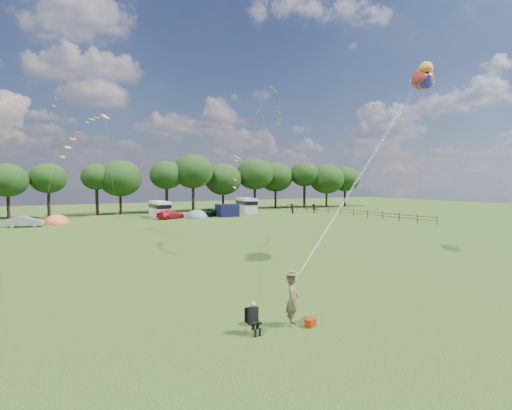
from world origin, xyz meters
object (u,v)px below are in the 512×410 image
tent_greyblue (197,218)px  camp_chair (253,314)px  car_d (211,212)px  campervan_d (246,205)px  car_c (171,214)px  tent_orange (57,224)px  fish_kite (423,78)px  kite_flyer (292,300)px  car_b (25,222)px  walker_b (314,208)px  walker_a (292,209)px  campervan_c (160,209)px

tent_greyblue → camp_chair: 48.83m
car_d → campervan_d: bearing=-81.0°
camp_chair → car_c: bearing=77.2°
tent_orange → tent_greyblue: (18.93, -1.05, 0.00)m
car_d → fish_kite: size_ratio=1.14×
tent_orange → kite_flyer: bearing=-84.9°
car_b → walker_b: 43.68m
campervan_d → car_d: bearing=121.8°
walker_a → walker_b: walker_a is taller
car_b → tent_orange: (3.69, 2.18, -0.65)m
car_b → campervan_d: bearing=-67.6°
tent_orange → kite_flyer: size_ratio=1.74×
kite_flyer → camp_chair: (-1.79, -0.03, -0.28)m
car_b → car_c: car_b is taller
car_b → fish_kite: bearing=-135.9°
campervan_d → fish_kite: (-10.16, -44.07, 11.43)m
car_b → fish_kite: (23.68, -37.95, 12.12)m
campervan_d → tent_orange: size_ratio=1.58×
tent_orange → fish_kite: bearing=-63.5°
campervan_c → tent_greyblue: campervan_c is taller
fish_kite → car_d: bearing=36.1°
campervan_d → walker_b: bearing=-112.3°
car_c → camp_chair: (-12.76, -46.67, 0.06)m
walker_a → walker_b: size_ratio=1.07×
campervan_c → camp_chair: bearing=168.3°
car_c → tent_greyblue: 3.91m
car_b → car_c: size_ratio=0.87×
car_c → campervan_d: size_ratio=0.80×
kite_flyer → walker_a: kite_flyer is taller
tent_orange → walker_a: bearing=-2.4°
tent_orange → tent_greyblue: 18.95m
campervan_d → tent_orange: campervan_d is taller
campervan_c → tent_orange: (-14.53, -2.80, -1.30)m
car_b → camp_chair: (6.07, -44.80, 0.04)m
car_d → fish_kite: 42.48m
camp_chair → campervan_d: bearing=63.9°
fish_kite → walker_b: (20.00, 37.99, -12.00)m
car_b → walker_a: walker_a is taller
tent_orange → tent_greyblue: size_ratio=0.96×
walker_b → tent_greyblue: bearing=-18.3°
campervan_c → campervan_d: size_ratio=0.93×
fish_kite → walker_b: bearing=11.0°
car_c → camp_chair: bearing=139.9°
car_c → tent_greyblue: size_ratio=1.22×
campervan_d → camp_chair: (-27.77, -50.92, -0.66)m
campervan_d → tent_greyblue: (-11.23, -4.98, -1.35)m
fish_kite → walker_a: (15.86, 38.64, -11.95)m
tent_orange → walker_b: (39.99, -2.14, 0.77)m
car_d → tent_greyblue: car_d is taller
car_c → car_b: bearing=70.9°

